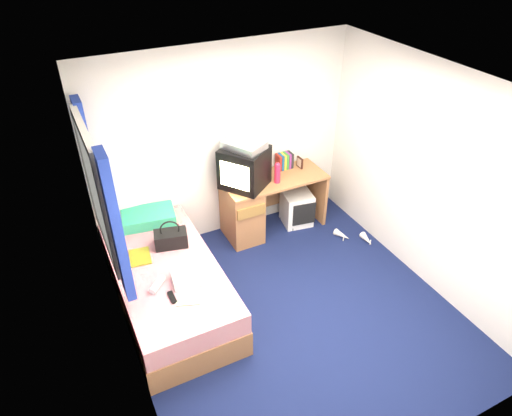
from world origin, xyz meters
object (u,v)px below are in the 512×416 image
remote_control (172,297)px  bed (168,285)px  pillow (148,217)px  water_bottle (157,285)px  colour_swatch_fan (188,303)px  crt_tv (244,167)px  storage_cube (297,208)px  handbag (171,238)px  white_heels (354,237)px  vcr (244,145)px  picture_frame (300,162)px  magazine (140,257)px  aerosol_can (267,173)px  pink_water_bottle (277,174)px  desk (254,206)px  towel (187,278)px

remote_control → bed: bearing=79.4°
pillow → water_bottle: size_ratio=2.93×
colour_swatch_fan → remote_control: 0.17m
crt_tv → storage_cube: bearing=49.9°
handbag → colour_swatch_fan: 0.90m
pillow → white_heels: 2.57m
bed → vcr: size_ratio=4.39×
picture_frame → white_heels: size_ratio=0.31×
magazine → colour_swatch_fan: bearing=-74.7°
picture_frame → aerosol_can: size_ratio=0.82×
bed → magazine: 0.42m
bed → vcr: (1.24, 0.74, 1.02)m
handbag → magazine: bearing=-158.8°
bed → white_heels: size_ratio=4.49×
colour_swatch_fan → picture_frame: bearing=35.1°
handbag → water_bottle: (-0.32, -0.56, -0.06)m
picture_frame → remote_control: picture_frame is taller
colour_swatch_fan → pillow: bearing=89.0°
bed → pink_water_bottle: (1.62, 0.63, 0.60)m
desk → water_bottle: bearing=-146.4°
remote_control → white_heels: size_ratio=0.36×
magazine → vcr: bearing=19.4°
crt_tv → colour_swatch_fan: bearing=-78.2°
colour_swatch_fan → storage_cube: bearing=33.7°
towel → colour_swatch_fan: bearing=-108.3°
vcr → water_bottle: bearing=-82.7°
pink_water_bottle → white_heels: (0.81, -0.61, -0.83)m
desk → crt_tv: crt_tv is taller
white_heels → desk: bearing=146.2°
bed → vcr: 1.77m
bed → pillow: size_ratio=3.41×
picture_frame → pink_water_bottle: (-0.44, -0.20, 0.05)m
picture_frame → aerosol_can: aerosol_can is taller
magazine → water_bottle: (0.04, -0.51, 0.03)m
handbag → magazine: handbag is taller
pillow → pink_water_bottle: pink_water_bottle is taller
desk → aerosol_can: bearing=4.0°
pillow → desk: desk is taller
magazine → remote_control: remote_control is taller
pillow → towel: 1.13m
desk → pink_water_bottle: 0.54m
storage_cube → aerosol_can: bearing=-178.5°
water_bottle → colour_swatch_fan: bearing=-59.8°
crt_tv → desk: bearing=53.3°
handbag → storage_cube: bearing=25.9°
pillow → pink_water_bottle: size_ratio=2.48×
handbag → aerosol_can: bearing=31.9°
pillow → magazine: size_ratio=2.10×
bed → handbag: size_ratio=5.29×
remote_control → water_bottle: bearing=111.5°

